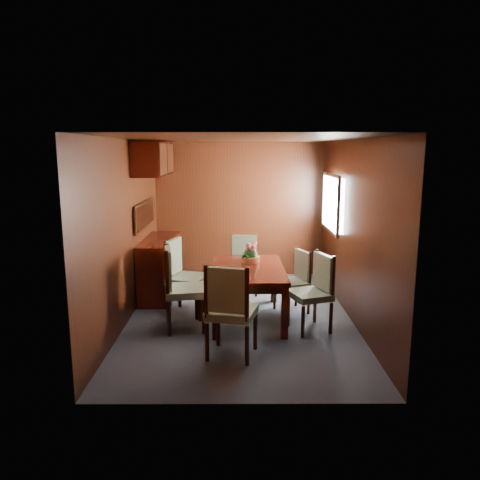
{
  "coord_description": "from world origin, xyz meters",
  "views": [
    {
      "loc": [
        -0.02,
        -6.12,
        2.26
      ],
      "look_at": [
        0.0,
        0.14,
        1.05
      ],
      "focal_mm": 35.0,
      "sensor_mm": 36.0,
      "label": 1
    }
  ],
  "objects_px": {
    "dining_table": "(248,275)",
    "chair_right_near": "(315,287)",
    "chair_head": "(230,306)",
    "flower_centerpiece": "(250,252)",
    "chair_left_near": "(178,284)",
    "sideboard": "(160,267)"
  },
  "relations": [
    {
      "from": "dining_table",
      "to": "chair_head",
      "type": "relative_size",
      "value": 1.43
    },
    {
      "from": "chair_left_near",
      "to": "sideboard",
      "type": "bearing_deg",
      "value": -172.1
    },
    {
      "from": "sideboard",
      "to": "chair_right_near",
      "type": "relative_size",
      "value": 1.41
    },
    {
      "from": "sideboard",
      "to": "flower_centerpiece",
      "type": "xyz_separation_m",
      "value": [
        1.4,
        -0.75,
        0.4
      ]
    },
    {
      "from": "dining_table",
      "to": "chair_left_near",
      "type": "xyz_separation_m",
      "value": [
        -0.89,
        -0.37,
        -0.02
      ]
    },
    {
      "from": "dining_table",
      "to": "chair_right_near",
      "type": "relative_size",
      "value": 1.56
    },
    {
      "from": "sideboard",
      "to": "chair_head",
      "type": "height_order",
      "value": "chair_head"
    },
    {
      "from": "dining_table",
      "to": "chair_right_near",
      "type": "bearing_deg",
      "value": -25.6
    },
    {
      "from": "dining_table",
      "to": "chair_left_near",
      "type": "distance_m",
      "value": 0.97
    },
    {
      "from": "sideboard",
      "to": "chair_left_near",
      "type": "bearing_deg",
      "value": -71.95
    },
    {
      "from": "dining_table",
      "to": "flower_centerpiece",
      "type": "xyz_separation_m",
      "value": [
        0.04,
        0.31,
        0.24
      ]
    },
    {
      "from": "chair_right_near",
      "to": "flower_centerpiece",
      "type": "xyz_separation_m",
      "value": [
        -0.8,
        0.69,
        0.3
      ]
    },
    {
      "from": "sideboard",
      "to": "dining_table",
      "type": "relative_size",
      "value": 0.91
    },
    {
      "from": "chair_left_near",
      "to": "chair_head",
      "type": "bearing_deg",
      "value": 27.53
    },
    {
      "from": "chair_right_near",
      "to": "sideboard",
      "type": "bearing_deg",
      "value": 37.12
    },
    {
      "from": "sideboard",
      "to": "chair_left_near",
      "type": "distance_m",
      "value": 1.51
    },
    {
      "from": "chair_left_near",
      "to": "flower_centerpiece",
      "type": "bearing_deg",
      "value": 116.1
    },
    {
      "from": "sideboard",
      "to": "dining_table",
      "type": "xyz_separation_m",
      "value": [
        1.36,
        -1.06,
        0.16
      ]
    },
    {
      "from": "dining_table",
      "to": "chair_right_near",
      "type": "xyz_separation_m",
      "value": [
        0.84,
        -0.38,
        -0.06
      ]
    },
    {
      "from": "chair_left_near",
      "to": "chair_head",
      "type": "height_order",
      "value": "chair_left_near"
    },
    {
      "from": "sideboard",
      "to": "chair_left_near",
      "type": "relative_size",
      "value": 1.3
    },
    {
      "from": "chair_head",
      "to": "flower_centerpiece",
      "type": "relative_size",
      "value": 3.82
    }
  ]
}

